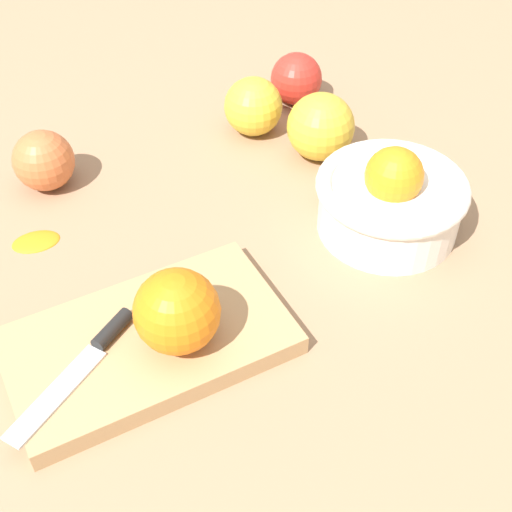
# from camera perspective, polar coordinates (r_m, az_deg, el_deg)

# --- Properties ---
(ground_plane) EXTENTS (2.40, 2.40, 0.00)m
(ground_plane) POSITION_cam_1_polar(r_m,az_deg,el_deg) (0.76, -2.85, 1.28)
(ground_plane) COLOR #997556
(bowl) EXTENTS (0.16, 0.16, 0.10)m
(bowl) POSITION_cam_1_polar(r_m,az_deg,el_deg) (0.76, 10.98, 4.59)
(bowl) COLOR white
(bowl) RESTS_ON ground_plane
(cutting_board) EXTENTS (0.27, 0.18, 0.02)m
(cutting_board) POSITION_cam_1_polar(r_m,az_deg,el_deg) (0.66, -8.85, -6.99)
(cutting_board) COLOR tan
(cutting_board) RESTS_ON ground_plane
(orange_on_board) EXTENTS (0.08, 0.08, 0.08)m
(orange_on_board) POSITION_cam_1_polar(r_m,az_deg,el_deg) (0.61, -6.52, -4.55)
(orange_on_board) COLOR orange
(orange_on_board) RESTS_ON cutting_board
(knife) EXTENTS (0.15, 0.08, 0.01)m
(knife) POSITION_cam_1_polar(r_m,az_deg,el_deg) (0.64, -13.54, -7.99)
(knife) COLOR silver
(knife) RESTS_ON cutting_board
(apple_front_right) EXTENTS (0.07, 0.07, 0.07)m
(apple_front_right) POSITION_cam_1_polar(r_m,az_deg,el_deg) (0.85, -17.06, 7.51)
(apple_front_right) COLOR #CC6638
(apple_front_right) RESTS_ON ground_plane
(apple_front_left) EXTENTS (0.07, 0.07, 0.07)m
(apple_front_left) POSITION_cam_1_polar(r_m,az_deg,el_deg) (0.98, 3.33, 14.34)
(apple_front_left) COLOR red
(apple_front_left) RESTS_ON ground_plane
(apple_front_left_2) EXTENTS (0.08, 0.08, 0.08)m
(apple_front_left_2) POSITION_cam_1_polar(r_m,az_deg,el_deg) (0.87, 5.34, 10.53)
(apple_front_left_2) COLOR gold
(apple_front_left_2) RESTS_ON ground_plane
(apple_front_left_3) EXTENTS (0.08, 0.08, 0.08)m
(apple_front_left_3) POSITION_cam_1_polar(r_m,az_deg,el_deg) (0.91, -0.22, 12.20)
(apple_front_left_3) COLOR gold
(apple_front_left_3) RESTS_ON ground_plane
(citrus_peel) EXTENTS (0.06, 0.05, 0.01)m
(citrus_peel) POSITION_cam_1_polar(r_m,az_deg,el_deg) (0.79, -17.69, 1.32)
(citrus_peel) COLOR orange
(citrus_peel) RESTS_ON ground_plane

